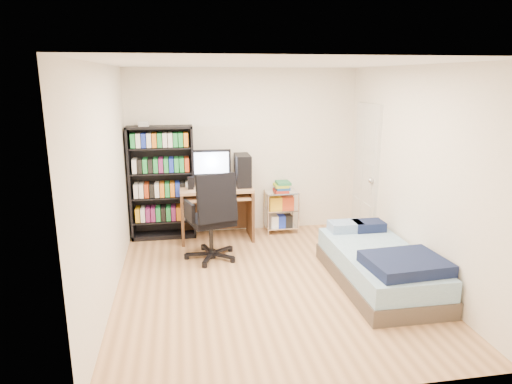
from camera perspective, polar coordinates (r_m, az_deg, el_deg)
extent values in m
cube|color=tan|center=(5.51, 1.54, -11.46)|extent=(3.50, 4.00, 0.04)
cube|color=white|center=(4.97, 1.74, 15.99)|extent=(3.50, 4.00, 0.04)
cube|color=white|center=(7.05, -1.58, 5.10)|extent=(3.50, 0.04, 2.50)
cube|color=white|center=(3.21, 8.71, -6.28)|extent=(3.50, 0.04, 2.50)
cube|color=white|center=(5.06, -18.44, 0.73)|extent=(0.04, 4.00, 2.50)
cube|color=white|center=(5.70, 19.39, 2.11)|extent=(0.04, 4.00, 2.50)
cube|color=black|center=(6.88, -11.66, 1.11)|extent=(0.94, 0.31, 1.68)
cube|color=black|center=(7.04, -11.43, -3.47)|extent=(0.88, 0.29, 0.02)
cube|color=#B13817|center=(6.99, -11.48, -2.56)|extent=(0.82, 0.25, 0.20)
cube|color=black|center=(6.93, -11.58, -0.58)|extent=(0.88, 0.29, 0.02)
cube|color=#1B32BE|center=(6.89, -11.63, 0.37)|extent=(0.82, 0.25, 0.20)
cube|color=black|center=(6.85, -11.73, 2.39)|extent=(0.88, 0.29, 0.02)
cube|color=orange|center=(6.82, -11.78, 3.37)|extent=(0.82, 0.25, 0.20)
cube|color=black|center=(6.79, -11.89, 5.43)|extent=(0.88, 0.29, 0.02)
cube|color=green|center=(6.76, -11.94, 6.43)|extent=(0.82, 0.25, 0.20)
cube|color=silver|center=(6.76, -13.83, 8.27)|extent=(0.15, 0.13, 0.07)
cube|color=tan|center=(6.72, -5.00, 0.43)|extent=(1.06, 0.58, 0.04)
cube|color=#36251D|center=(6.81, -9.19, -2.99)|extent=(0.04, 0.58, 0.75)
cube|color=#36251D|center=(6.88, -0.72, -2.61)|extent=(0.04, 0.58, 0.75)
cube|color=#36251D|center=(7.08, -5.12, -2.01)|extent=(1.01, 0.03, 0.69)
cube|color=tan|center=(6.66, -4.92, -0.63)|extent=(0.95, 0.47, 0.03)
cube|color=black|center=(6.64, -4.91, -0.45)|extent=(0.46, 0.16, 0.03)
cube|color=black|center=(6.75, -5.60, 3.68)|extent=(0.57, 0.05, 0.38)
cube|color=#CCDDFF|center=(6.72, -5.58, 3.64)|extent=(0.51, 0.01, 0.32)
cube|color=black|center=(6.76, -1.69, 2.75)|extent=(0.21, 0.44, 0.46)
cube|color=black|center=(6.62, -8.17, 1.12)|extent=(0.08, 0.08, 0.18)
cube|color=black|center=(6.61, -3.40, 1.21)|extent=(0.08, 0.08, 0.18)
cylinder|color=black|center=(6.12, -5.63, -5.57)|extent=(0.06, 0.06, 0.42)
cube|color=black|center=(6.05, -5.69, -3.50)|extent=(0.66, 0.66, 0.09)
cube|color=black|center=(5.73, -4.93, -0.79)|extent=(0.54, 0.30, 0.62)
cube|color=black|center=(5.92, -8.35, -2.41)|extent=(0.14, 0.33, 0.24)
cube|color=black|center=(6.10, -3.18, -1.76)|extent=(0.14, 0.33, 0.24)
cylinder|color=silver|center=(6.90, 1.55, -2.97)|extent=(0.02, 0.02, 0.65)
cylinder|color=silver|center=(7.01, 5.37, -2.75)|extent=(0.02, 0.02, 0.65)
cylinder|color=silver|center=(7.22, 1.00, -2.20)|extent=(0.02, 0.02, 0.65)
cylinder|color=silver|center=(7.32, 4.66, -2.00)|extent=(0.02, 0.02, 0.65)
cube|color=silver|center=(7.18, 3.13, -4.26)|extent=(0.48, 0.34, 0.02)
cube|color=silver|center=(7.09, 3.16, -2.11)|extent=(0.48, 0.34, 0.02)
cube|color=silver|center=(7.02, 3.19, 0.01)|extent=(0.48, 0.34, 0.02)
cube|color=maroon|center=(7.00, 3.20, 0.68)|extent=(0.21, 0.26, 0.15)
cube|color=brown|center=(5.62, 15.00, -10.16)|extent=(0.93, 1.87, 0.19)
cube|color=#98C5E2|center=(5.54, 15.14, -8.22)|extent=(0.90, 1.83, 0.22)
cube|color=#121B3A|center=(5.07, 18.16, -8.52)|extent=(0.84, 0.71, 0.13)
cube|color=#A7C4ED|center=(6.07, 11.13, -4.25)|extent=(0.42, 0.28, 0.12)
cube|color=#121B3A|center=(6.17, 13.87, -4.10)|extent=(0.39, 0.28, 0.12)
cube|color=#472E16|center=(5.46, 15.42, -7.24)|extent=(0.26, 0.21, 0.01)
cube|color=silver|center=(6.91, 13.56, 2.42)|extent=(0.05, 0.80, 2.00)
sphere|color=silver|center=(6.62, 14.17, 1.42)|extent=(0.08, 0.08, 0.08)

